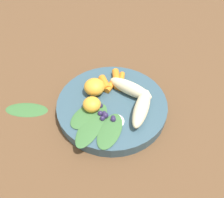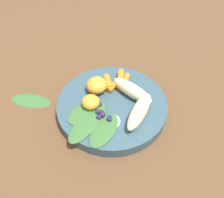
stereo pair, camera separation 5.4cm
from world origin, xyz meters
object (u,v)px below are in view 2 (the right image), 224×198
at_px(bowl, 112,106).
at_px(banana_peeled_right, 139,111).
at_px(banana_peeled_left, 132,90).
at_px(orange_segment_near, 91,102).
at_px(kale_leaf_stray, 30,100).

relative_size(bowl, banana_peeled_right, 2.29).
xyz_separation_m(bowl, banana_peeled_left, (-0.05, -0.00, 0.03)).
relative_size(banana_peeled_left, orange_segment_near, 2.78).
xyz_separation_m(banana_peeled_left, orange_segment_near, (0.11, -0.01, -0.00)).
xyz_separation_m(bowl, orange_segment_near, (0.05, -0.01, 0.03)).
bearing_deg(orange_segment_near, kale_leaf_stray, -39.81).
bearing_deg(orange_segment_near, banana_peeled_left, 177.17).
height_order(banana_peeled_right, orange_segment_near, banana_peeled_right).
bearing_deg(bowl, banana_peeled_right, 120.36).
relative_size(banana_peeled_right, orange_segment_near, 2.78).
xyz_separation_m(banana_peeled_right, orange_segment_near, (0.09, -0.07, -0.00)).
height_order(banana_peeled_left, kale_leaf_stray, banana_peeled_left).
bearing_deg(bowl, banana_peeled_left, -178.39).
bearing_deg(kale_leaf_stray, banana_peeled_right, 177.78).
distance_m(bowl, orange_segment_near, 0.06).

